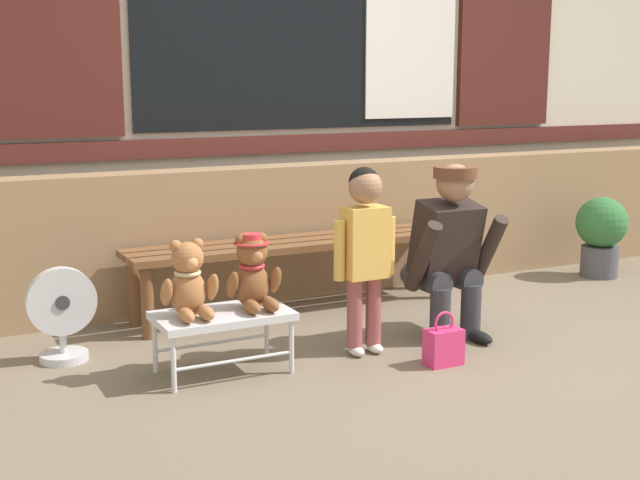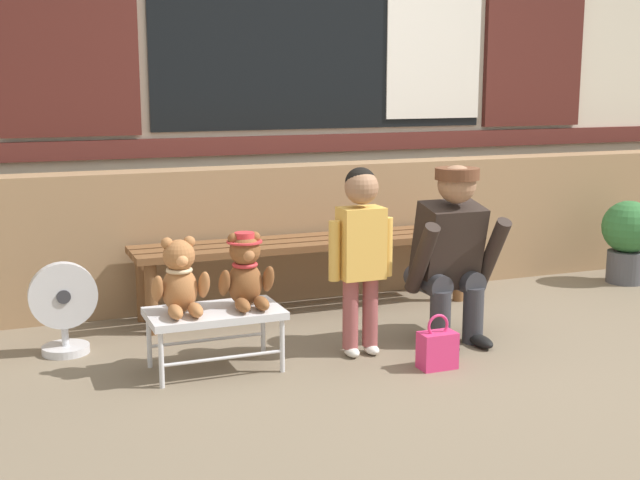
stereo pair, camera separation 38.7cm
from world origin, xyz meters
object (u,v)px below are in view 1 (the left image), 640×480
(teddy_bear_with_hat, at_px, (253,273))
(handbag_on_ground, at_px, (444,346))
(adult_crouching, at_px, (450,250))
(wooden_bench_long, at_px, (299,251))
(potted_plant, at_px, (601,232))
(small_display_bench, at_px, (223,319))
(teddy_bear_plain, at_px, (189,282))
(floor_fan, at_px, (62,315))
(child_standing, at_px, (365,240))

(teddy_bear_with_hat, xyz_separation_m, handbag_on_ground, (0.85, -0.38, -0.38))
(teddy_bear_with_hat, xyz_separation_m, adult_crouching, (1.14, -0.01, 0.01))
(wooden_bench_long, distance_m, potted_plant, 2.30)
(handbag_on_ground, bearing_deg, small_display_bench, 159.51)
(teddy_bear_plain, xyz_separation_m, potted_plant, (3.25, 0.69, -0.14))
(small_display_bench, relative_size, teddy_bear_with_hat, 1.76)
(adult_crouching, height_order, potted_plant, adult_crouching)
(handbag_on_ground, xyz_separation_m, floor_fan, (-1.66, 0.89, 0.14))
(potted_plant, xyz_separation_m, floor_fan, (-3.74, -0.18, -0.08))
(adult_crouching, relative_size, handbag_on_ground, 3.49)
(potted_plant, bearing_deg, floor_fan, -177.26)
(floor_fan, bearing_deg, teddy_bear_with_hat, -32.27)
(wooden_bench_long, xyz_separation_m, floor_fan, (-1.45, -0.32, -0.13))
(wooden_bench_long, height_order, child_standing, child_standing)
(teddy_bear_plain, xyz_separation_m, child_standing, (0.91, -0.05, 0.13))
(child_standing, bearing_deg, potted_plant, 17.45)
(child_standing, height_order, adult_crouching, child_standing)
(small_display_bench, distance_m, floor_fan, 0.83)
(small_display_bench, height_order, teddy_bear_plain, teddy_bear_plain)
(small_display_bench, bearing_deg, teddy_bear_with_hat, 0.77)
(wooden_bench_long, bearing_deg, potted_plant, -3.51)
(teddy_bear_with_hat, bearing_deg, teddy_bear_plain, -179.87)
(wooden_bench_long, xyz_separation_m, potted_plant, (2.30, -0.14, -0.05))
(teddy_bear_with_hat, distance_m, potted_plant, 3.02)
(adult_crouching, bearing_deg, child_standing, -175.77)
(teddy_bear_plain, height_order, handbag_on_ground, teddy_bear_plain)
(potted_plant, bearing_deg, handbag_on_ground, -152.82)
(small_display_bench, relative_size, teddy_bear_plain, 1.76)
(teddy_bear_plain, relative_size, floor_fan, 0.76)
(wooden_bench_long, relative_size, child_standing, 2.19)
(adult_crouching, distance_m, handbag_on_ground, 0.61)
(handbag_on_ground, height_order, floor_fan, floor_fan)
(child_standing, distance_m, adult_crouching, 0.56)
(wooden_bench_long, xyz_separation_m, child_standing, (-0.05, -0.88, 0.22))
(small_display_bench, xyz_separation_m, adult_crouching, (1.30, -0.00, 0.21))
(small_display_bench, xyz_separation_m, child_standing, (0.75, -0.04, 0.33))
(adult_crouching, relative_size, potted_plant, 1.67)
(wooden_bench_long, bearing_deg, adult_crouching, -59.08)
(adult_crouching, bearing_deg, wooden_bench_long, 120.92)
(child_standing, bearing_deg, handbag_on_ground, -51.91)
(teddy_bear_plain, xyz_separation_m, handbag_on_ground, (1.17, -0.38, -0.37))
(floor_fan, bearing_deg, potted_plant, 2.74)
(wooden_bench_long, relative_size, handbag_on_ground, 7.72)
(wooden_bench_long, relative_size, teddy_bear_with_hat, 5.78)
(floor_fan, bearing_deg, teddy_bear_plain, -46.24)
(wooden_bench_long, distance_m, floor_fan, 1.49)
(wooden_bench_long, relative_size, potted_plant, 3.68)
(teddy_bear_with_hat, bearing_deg, potted_plant, 13.27)
(handbag_on_ground, xyz_separation_m, potted_plant, (2.09, 1.07, 0.23))
(potted_plant, bearing_deg, child_standing, -162.55)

